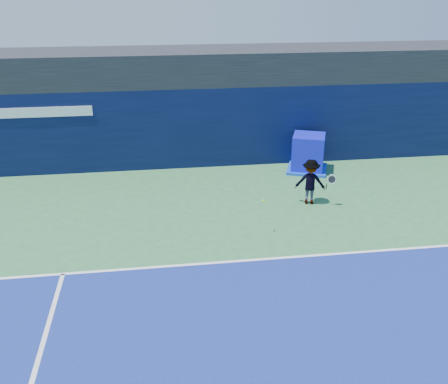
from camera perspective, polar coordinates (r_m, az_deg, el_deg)
The scene contains 7 objects.
ground at distance 10.61m, azimuth 8.03°, elevation -15.93°, with size 80.00×80.00×0.00m, color #337140.
baseline at distance 12.98m, azimuth 4.49°, elevation -7.67°, with size 24.00×0.10×0.01m, color white.
stadium_band at distance 19.76m, azimuth -0.52°, elevation 14.33°, with size 36.00×3.00×1.20m, color black.
back_wall_assembly at distance 19.23m, azimuth -0.12°, elevation 7.68°, with size 36.00×1.03×3.00m.
equipment_cart at distance 18.88m, azimuth 9.58°, elevation 4.27°, with size 1.84×1.84×1.37m.
tennis_player at distance 16.01m, azimuth 9.84°, elevation 1.16°, with size 1.26×0.82×1.47m.
tennis_ball at distance 13.83m, azimuth 4.57°, elevation -1.00°, with size 0.07×0.07×0.07m.
Camera 1 is at (-2.54, -7.85, 6.66)m, focal length 40.00 mm.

